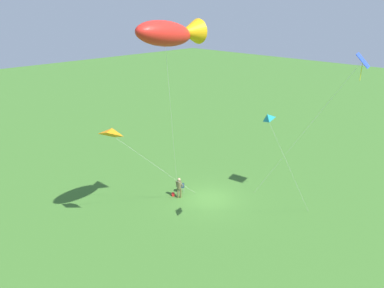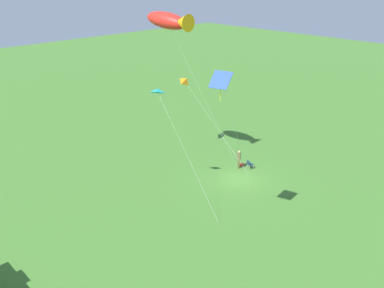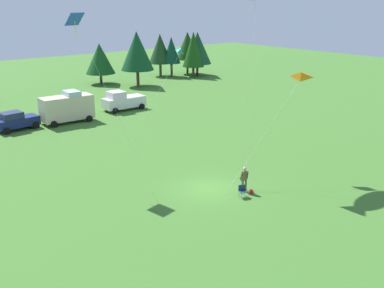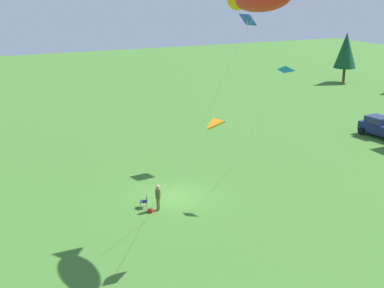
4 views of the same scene
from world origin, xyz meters
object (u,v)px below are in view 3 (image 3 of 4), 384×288
Objects in this scene: backpack_on_grass at (251,192)px; van_camper_beige at (67,107)px; folding_chair at (242,190)px; car_navy_hatch at (16,121)px; person_kite_flyer at (244,177)px; truck_white_pickup at (123,101)px; kite_delta_orange at (301,75)px; kite_diamond_blue at (76,23)px; kite_delta_teal at (181,51)px.

backpack_on_grass is 0.06× the size of van_camper_beige.
car_navy_hatch is at bearing -144.85° from folding_chair.
person_kite_flyer is at bearing 101.57° from backpack_on_grass.
truck_white_pickup is at bearing -151.03° from person_kite_flyer.
car_navy_hatch is at bearing 177.04° from van_camper_beige.
car_navy_hatch is (-7.04, 25.91, 0.84)m from backpack_on_grass.
folding_chair reaches higher than backpack_on_grass.
backpack_on_grass is 0.04× the size of kite_delta_orange.
truck_white_pickup is 0.60× the size of kite_delta_orange.
kite_diamond_blue reaches higher than backpack_on_grass.
kite_diamond_blue is at bearing -129.47° from folding_chair.
van_camper_beige is at bearing 9.71° from truck_white_pickup.
folding_chair is 26.65m from car_navy_hatch.
van_camper_beige is at bearing 93.84° from backpack_on_grass.
kite_diamond_blue is at bearing 52.50° from truck_white_pickup.
kite_diamond_blue reaches higher than kite_delta_orange.
kite_delta_orange is (7.01, 1.25, 6.78)m from folding_chair.
backpack_on_grass is 0.04× the size of kite_delta_teal.
van_camper_beige reaches higher than car_navy_hatch.
backpack_on_grass is at bearing 112.83° from folding_chair.
van_camper_beige is 0.61× the size of kite_delta_teal.
car_navy_hatch is at bearing 90.90° from kite_diamond_blue.
kite_delta_orange is (0.34, -25.31, 6.17)m from truck_white_pickup.
car_navy_hatch is 18.19m from kite_diamond_blue.
folding_chair is 2.56× the size of backpack_on_grass.
folding_chair is 0.15× the size of van_camper_beige.
kite_diamond_blue is at bearing 143.57° from kite_delta_orange.
person_kite_flyer is 0.19× the size of kite_delta_teal.
kite_diamond_blue reaches higher than kite_delta_teal.
backpack_on_grass is 16.76m from kite_diamond_blue.
backpack_on_grass is (0.90, 0.02, -0.38)m from folding_chair.
person_kite_flyer is 8.85m from kite_delta_orange.
car_navy_hatch is 20.23m from kite_delta_teal.
kite_delta_orange is (12.91, -9.53, -3.75)m from kite_diamond_blue.
truck_white_pickup is at bearing 177.12° from car_navy_hatch.
person_kite_flyer is 1.09m from backpack_on_grass.
folding_chair is at bearing -85.77° from van_camper_beige.
folding_chair is 0.07× the size of kite_diamond_blue.
truck_white_pickup is at bearing 77.74° from backpack_on_grass.
kite_diamond_blue is (-5.90, 10.78, 10.53)m from folding_chair.
kite_delta_orange reaches higher than folding_chair.
backpack_on_grass is at bearing -83.74° from van_camper_beige.
van_camper_beige reaches higher than person_kite_flyer.
kite_delta_teal reaches higher than person_kite_flyer.
van_camper_beige is at bearing 107.92° from kite_delta_orange.
van_camper_beige is 7.58m from truck_white_pickup.
truck_white_pickup reaches higher than backpack_on_grass.
truck_white_pickup is (12.81, 0.64, 0.15)m from car_navy_hatch.
kite_delta_orange is (7.82, -24.17, 5.63)m from van_camper_beige.
person_kite_flyer is 0.35× the size of truck_white_pickup.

